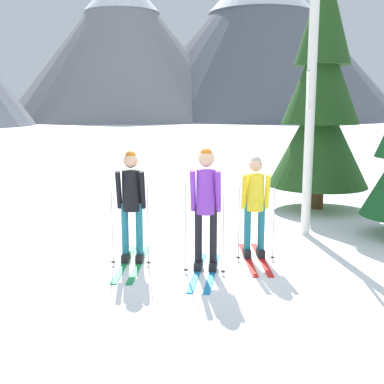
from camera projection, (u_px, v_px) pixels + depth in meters
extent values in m
plane|color=white|center=(203.00, 263.00, 7.54)|extent=(400.00, 400.00, 0.00)
cube|color=green|center=(139.00, 264.00, 7.46)|extent=(0.56, 1.72, 0.02)
cube|color=green|center=(125.00, 264.00, 7.47)|extent=(0.56, 1.72, 0.02)
cube|color=black|center=(140.00, 257.00, 7.54)|extent=(0.18, 0.28, 0.12)
cylinder|color=#1E6B7A|center=(139.00, 229.00, 7.46)|extent=(0.11, 0.11, 0.83)
cube|color=black|center=(126.00, 257.00, 7.55)|extent=(0.18, 0.28, 0.12)
cylinder|color=#1E6B7A|center=(125.00, 229.00, 7.47)|extent=(0.11, 0.11, 0.83)
cylinder|color=black|center=(131.00, 190.00, 7.36)|extent=(0.28, 0.28, 0.62)
sphere|color=tan|center=(131.00, 161.00, 7.28)|extent=(0.22, 0.22, 0.22)
sphere|color=#B76019|center=(131.00, 156.00, 7.27)|extent=(0.17, 0.17, 0.17)
cylinder|color=black|center=(143.00, 190.00, 7.29)|extent=(0.13, 0.21, 0.59)
cylinder|color=black|center=(119.00, 190.00, 7.31)|extent=(0.13, 0.21, 0.59)
cylinder|color=#A5A5AD|center=(148.00, 227.00, 7.26)|extent=(0.02, 0.02, 1.24)
cylinder|color=black|center=(149.00, 262.00, 7.36)|extent=(0.07, 0.07, 0.01)
cylinder|color=#A5A5AD|center=(112.00, 226.00, 7.29)|extent=(0.02, 0.02, 1.24)
cylinder|color=black|center=(113.00, 262.00, 7.39)|extent=(0.07, 0.07, 0.01)
cube|color=#384C99|center=(133.00, 187.00, 7.52)|extent=(0.29, 0.22, 0.36)
cube|color=#1E84D1|center=(212.00, 272.00, 7.08)|extent=(0.68, 1.60, 0.02)
cube|color=#1E84D1|center=(197.00, 272.00, 7.11)|extent=(0.68, 1.60, 0.02)
cube|color=black|center=(213.00, 266.00, 7.16)|extent=(0.20, 0.28, 0.12)
cylinder|color=black|center=(213.00, 235.00, 7.08)|extent=(0.11, 0.11, 0.86)
cube|color=black|center=(198.00, 265.00, 7.19)|extent=(0.20, 0.28, 0.12)
cylinder|color=black|center=(198.00, 234.00, 7.11)|extent=(0.11, 0.11, 0.86)
cylinder|color=purple|center=(206.00, 192.00, 6.98)|extent=(0.28, 0.28, 0.65)
sphere|color=tan|center=(206.00, 159.00, 6.90)|extent=(0.23, 0.23, 0.23)
sphere|color=#B76019|center=(206.00, 154.00, 6.89)|extent=(0.18, 0.18, 0.18)
cylinder|color=purple|center=(218.00, 191.00, 6.90)|extent=(0.15, 0.22, 0.61)
cylinder|color=purple|center=(193.00, 191.00, 6.95)|extent=(0.15, 0.22, 0.61)
cylinder|color=#A5A5AD|center=(223.00, 232.00, 6.87)|extent=(0.02, 0.02, 1.29)
cylinder|color=black|center=(223.00, 271.00, 6.97)|extent=(0.07, 0.07, 0.01)
cylinder|color=#A5A5AD|center=(186.00, 230.00, 6.94)|extent=(0.02, 0.02, 1.29)
cylinder|color=black|center=(186.00, 270.00, 7.04)|extent=(0.07, 0.07, 0.01)
cube|color=maroon|center=(207.00, 187.00, 7.14)|extent=(0.30, 0.24, 0.36)
cube|color=red|center=(261.00, 259.00, 7.70)|extent=(0.42, 1.65, 0.02)
cube|color=red|center=(248.00, 259.00, 7.70)|extent=(0.42, 1.65, 0.02)
cube|color=black|center=(261.00, 253.00, 7.79)|extent=(0.16, 0.28, 0.12)
cylinder|color=#1E6B7A|center=(261.00, 227.00, 7.71)|extent=(0.11, 0.11, 0.78)
cube|color=black|center=(247.00, 253.00, 7.78)|extent=(0.16, 0.28, 0.12)
cylinder|color=#1E6B7A|center=(247.00, 227.00, 7.71)|extent=(0.11, 0.11, 0.78)
cylinder|color=yellow|center=(255.00, 192.00, 7.61)|extent=(0.28, 0.28, 0.58)
sphere|color=tan|center=(256.00, 165.00, 7.53)|extent=(0.21, 0.21, 0.21)
sphere|color=gray|center=(256.00, 161.00, 7.52)|extent=(0.16, 0.16, 0.16)
cylinder|color=yellow|center=(267.00, 192.00, 7.55)|extent=(0.12, 0.20, 0.55)
cylinder|color=yellow|center=(244.00, 192.00, 7.54)|extent=(0.12, 0.20, 0.55)
cylinder|color=#A5A5AD|center=(274.00, 225.00, 7.53)|extent=(0.02, 0.02, 1.16)
cylinder|color=black|center=(273.00, 257.00, 7.62)|extent=(0.07, 0.07, 0.01)
cylinder|color=#A5A5AD|center=(239.00, 225.00, 7.51)|extent=(0.02, 0.02, 1.16)
cylinder|color=black|center=(238.00, 258.00, 7.60)|extent=(0.07, 0.07, 0.01)
cube|color=black|center=(254.00, 188.00, 7.77)|extent=(0.29, 0.21, 0.36)
cylinder|color=#51381E|center=(317.00, 186.00, 11.44)|extent=(0.34, 0.34, 1.08)
cone|color=#1E4219|center=(319.00, 137.00, 11.24)|extent=(2.31, 2.31, 2.28)
cone|color=#1E4219|center=(322.00, 73.00, 10.98)|extent=(1.76, 1.76, 2.28)
cone|color=#1E4219|center=(325.00, 12.00, 10.75)|extent=(1.26, 1.26, 2.28)
cylinder|color=silver|center=(311.00, 100.00, 8.77)|extent=(0.17, 0.17, 4.99)
cylinder|color=silver|center=(312.00, 49.00, 8.79)|extent=(0.19, 0.40, 0.55)
cylinder|color=silver|center=(308.00, 92.00, 8.37)|extent=(0.44, 0.75, 0.74)
cone|color=gray|center=(123.00, 45.00, 75.36)|extent=(37.50, 37.50, 23.11)
cone|color=slate|center=(260.00, 39.00, 80.19)|extent=(46.73, 46.73, 26.28)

